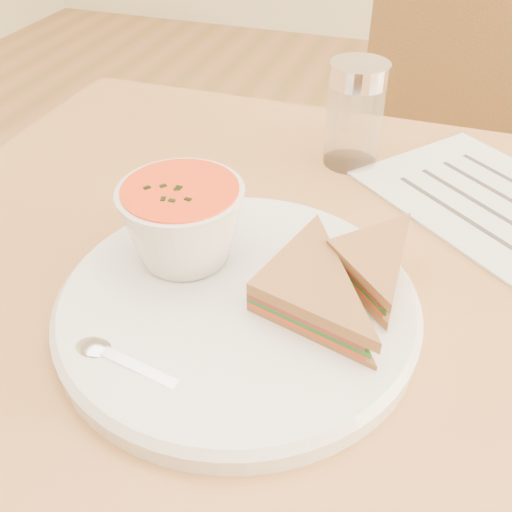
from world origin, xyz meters
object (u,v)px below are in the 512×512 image
at_px(dining_table, 338,485).
at_px(chair_far, 399,216).
at_px(soup_bowl, 184,226).
at_px(plate, 238,305).
at_px(condiment_shaker, 355,115).

bearing_deg(dining_table, chair_far, 90.61).
height_order(dining_table, soup_bowl, soup_bowl).
xyz_separation_m(dining_table, plate, (-0.10, -0.09, 0.38)).
bearing_deg(plate, condiment_shaker, 82.40).
xyz_separation_m(soup_bowl, condiment_shaker, (0.10, 0.26, 0.01)).
distance_m(plate, condiment_shaker, 0.30).
bearing_deg(soup_bowl, plate, -28.55).
distance_m(chair_far, plate, 0.77).
height_order(chair_far, soup_bowl, same).
distance_m(plate, soup_bowl, 0.09).
bearing_deg(dining_table, plate, -140.22).
bearing_deg(dining_table, condiment_shaker, 107.50).
xyz_separation_m(dining_table, soup_bowl, (-0.17, -0.05, 0.43)).
bearing_deg(chair_far, dining_table, 107.33).
relative_size(dining_table, chair_far, 1.19).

